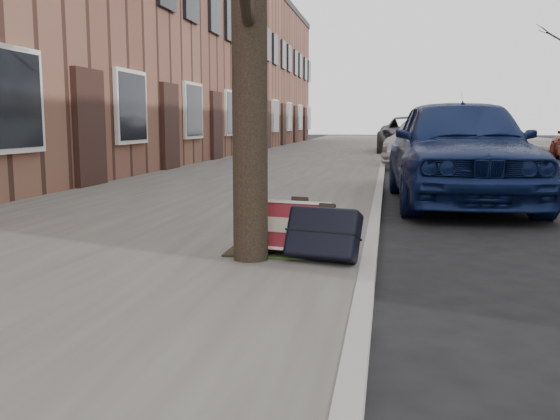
% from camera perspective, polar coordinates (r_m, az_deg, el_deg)
% --- Properties ---
extents(near_sidewalk, '(5.00, 70.00, 0.12)m').
position_cam_1_polar(near_sidewalk, '(19.20, 2.09, 4.60)').
color(near_sidewalk, '#65625C').
rests_on(near_sidewalk, ground).
extents(house_near, '(6.80, 40.00, 7.00)m').
position_cam_1_polar(house_near, '(21.84, -13.48, 13.84)').
color(house_near, brown).
rests_on(house_near, ground).
extents(dirt_patch, '(0.85, 0.85, 0.02)m').
position_cam_1_polar(dirt_patch, '(5.37, 0.19, -3.44)').
color(dirt_patch, black).
rests_on(dirt_patch, near_sidewalk).
extents(suitcase_red, '(0.62, 0.42, 0.44)m').
position_cam_1_polar(suitcase_red, '(5.04, 1.46, -1.74)').
color(suitcase_red, maroon).
rests_on(suitcase_red, near_sidewalk).
extents(suitcase_navy, '(0.63, 0.47, 0.44)m').
position_cam_1_polar(suitcase_navy, '(4.84, 3.98, -2.14)').
color(suitcase_navy, black).
rests_on(suitcase_navy, near_sidewalk).
extents(car_near_front, '(2.12, 4.80, 1.61)m').
position_cam_1_polar(car_near_front, '(9.61, 16.00, 5.37)').
color(car_near_front, '#0F1B49').
rests_on(car_near_front, ground).
extents(car_near_mid, '(2.51, 4.09, 1.27)m').
position_cam_1_polar(car_near_mid, '(17.38, 13.47, 5.94)').
color(car_near_mid, '#9FA2A7').
rests_on(car_near_mid, ground).
extents(car_near_back, '(2.42, 5.16, 1.43)m').
position_cam_1_polar(car_near_back, '(23.92, 11.83, 6.67)').
color(car_near_back, '#3A393E').
rests_on(car_near_back, ground).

